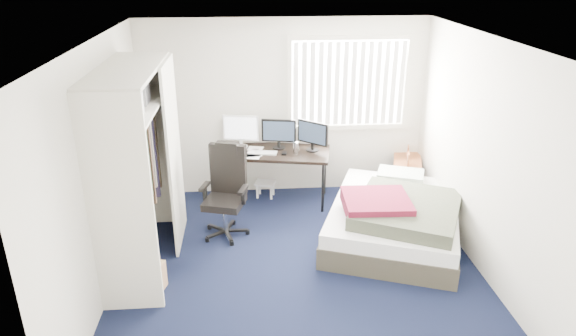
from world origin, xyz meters
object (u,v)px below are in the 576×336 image
Objects in this scene: bed at (395,217)px; desk at (275,148)px; office_chair at (226,200)px; nightstand at (407,165)px.

desk is at bearing 139.28° from bed.
office_chair is 2.72m from nightstand.
office_chair is 0.48× the size of bed.
desk is 1.16m from office_chair.
office_chair is at bearing -126.09° from desk.
desk is 0.67× the size of bed.
bed is at bearing -8.55° from office_chair.
nightstand is at bearing 19.55° from office_chair.
desk is 1.39× the size of office_chair.
nightstand reaches higher than bed.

